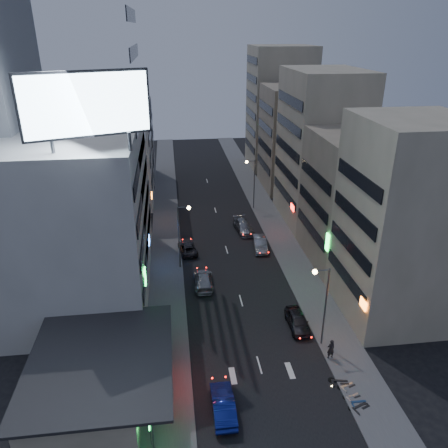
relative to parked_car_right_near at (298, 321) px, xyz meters
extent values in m
plane|color=black|center=(-4.77, -8.76, -0.77)|extent=(180.00, 180.00, 0.00)
cube|color=#4C4C4F|center=(-12.77, 21.24, -0.71)|extent=(4.00, 120.00, 0.12)
cube|color=#4C4C4F|center=(3.23, 21.24, -0.71)|extent=(4.00, 120.00, 0.12)
cube|color=#B4A68D|center=(-18.77, -6.76, 1.03)|extent=(8.00, 12.00, 3.60)
cube|color=black|center=(-17.77, -6.76, 2.98)|extent=(11.00, 13.00, 0.25)
cube|color=black|center=(-13.67, -6.76, 2.33)|extent=(0.12, 4.00, 0.90)
cube|color=#FF1E14|center=(-13.59, -6.76, 2.33)|extent=(0.04, 3.70, 0.70)
cube|color=beige|center=(-21.77, 11.24, 8.23)|extent=(14.00, 24.00, 18.00)
cube|color=#B4A68D|center=(10.23, 1.74, 9.23)|extent=(10.00, 11.00, 20.00)
cube|color=tan|center=(10.73, 13.24, 7.23)|extent=(11.00, 12.00, 16.00)
cube|color=#B4A68D|center=(10.23, 26.24, 10.23)|extent=(10.00, 14.00, 22.00)
cube|color=beige|center=(-20.27, 36.24, 9.23)|extent=(11.00, 10.00, 20.00)
cube|color=gray|center=(-20.77, 49.24, 6.73)|extent=(12.00, 10.00, 15.00)
cube|color=tan|center=(10.73, 41.24, 8.23)|extent=(11.00, 12.00, 18.00)
cube|color=#B4A68D|center=(11.23, 55.24, 11.23)|extent=(12.00, 12.00, 24.00)
cylinder|color=#595B60|center=(-20.77, 1.24, 17.98)|extent=(0.30, 0.30, 1.50)
cylinder|color=#595B60|center=(-14.77, 1.24, 17.98)|extent=(0.30, 0.30, 1.50)
cube|color=black|center=(-17.77, 1.24, 20.93)|extent=(9.52, 3.75, 5.00)
cube|color=#B3D7EF|center=(-17.69, 1.03, 20.93)|extent=(9.04, 3.34, 4.60)
cylinder|color=#595B60|center=(1.53, -2.76, 3.35)|extent=(0.16, 0.16, 8.00)
cylinder|color=#595B60|center=(0.83, -2.76, 7.25)|extent=(1.40, 0.10, 0.10)
sphere|color=#FFD88C|center=(0.23, -2.76, 7.15)|extent=(0.44, 0.44, 0.44)
cylinder|color=#595B60|center=(-11.07, 13.24, 3.35)|extent=(0.16, 0.16, 8.00)
cylinder|color=#595B60|center=(-10.37, 13.24, 7.25)|extent=(1.40, 0.10, 0.10)
sphere|color=#FFD88C|center=(-9.77, 13.24, 7.15)|extent=(0.44, 0.44, 0.44)
cylinder|color=#595B60|center=(1.53, 31.24, 3.35)|extent=(0.16, 0.16, 8.00)
cylinder|color=#595B60|center=(0.83, 31.24, 7.25)|extent=(1.40, 0.10, 0.10)
sphere|color=#FFD88C|center=(0.23, 31.24, 7.15)|extent=(0.44, 0.44, 0.44)
imported|color=#242328|center=(0.00, 0.00, 0.00)|extent=(1.83, 4.55, 1.55)
imported|color=#9B9CA2|center=(-0.31, 16.98, 0.01)|extent=(2.06, 4.89, 1.57)
imported|color=#252328|center=(-9.96, 17.15, -0.14)|extent=(2.68, 4.81, 1.27)
imported|color=gray|center=(-1.55, 22.67, 0.01)|extent=(2.83, 5.64, 1.57)
imported|color=navy|center=(-8.56, -9.47, 0.02)|extent=(1.69, 4.82, 1.59)
imported|color=#919599|center=(-8.55, 8.77, -0.02)|extent=(2.27, 5.23, 1.50)
imported|color=black|center=(1.65, -4.75, 0.31)|extent=(0.77, 0.57, 1.94)
camera|label=1|loc=(-11.59, -34.00, 26.27)|focal=35.00mm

